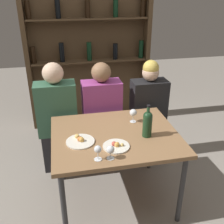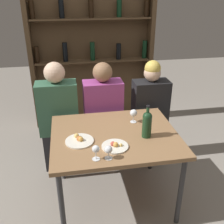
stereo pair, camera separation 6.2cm
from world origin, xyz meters
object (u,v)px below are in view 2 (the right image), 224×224
Objects in this scene: wine_glass_1 at (134,113)px; wine_glass_2 at (96,150)px; wine_bottle at (147,123)px; seated_person_center at (103,119)px; seated_person_left at (59,121)px; wine_glass_0 at (108,150)px; food_plate_1 at (79,140)px; seated_person_right at (149,114)px; food_plate_0 at (115,146)px.

wine_glass_1 is 0.68m from wine_glass_2.
wine_bottle is 0.83m from seated_person_center.
seated_person_center is (0.49, 0.00, -0.01)m from seated_person_left.
seated_person_center is (0.10, 0.98, -0.24)m from wine_glass_0.
seated_person_left reaches higher than food_plate_1.
wine_glass_1 is 0.55× the size of food_plate_1.
wine_glass_1 is at bearing 51.39° from wine_glass_2.
wine_glass_0 is at bearing -123.18° from seated_person_right.
wine_glass_2 is (-0.47, -0.25, -0.04)m from wine_bottle.
wine_glass_2 is at bearing -141.16° from food_plate_0.
seated_person_left is at bearing 111.38° from wine_glass_0.
wine_glass_2 is (-0.09, 0.01, 0.01)m from wine_glass_0.
wine_bottle is 0.46m from wine_glass_0.
seated_person_center is (-0.23, 0.45, -0.26)m from wine_glass_1.
seated_person_center is 1.00× the size of seated_person_right.
wine_glass_2 is 0.51× the size of food_plate_1.
wine_bottle reaches higher than food_plate_1.
wine_glass_0 is at bearing -68.62° from seated_person_left.
food_plate_1 is at bearing -140.17° from seated_person_right.
food_plate_1 is (-0.20, 0.28, -0.06)m from wine_glass_0.
seated_person_right is (0.56, 0.84, -0.17)m from food_plate_0.
wine_glass_1 reaches higher than food_plate_0.
wine_bottle is at bearing -2.05° from food_plate_1.
wine_glass_2 is 0.10× the size of seated_person_left.
wine_glass_2 is 0.23m from food_plate_0.
seated_person_right reaches higher than food_plate_1.
seated_person_left is (-0.76, 0.72, -0.28)m from wine_bottle.
food_plate_1 is 0.20× the size of seated_person_center.
wine_bottle is 0.24× the size of seated_person_right.
wine_glass_0 reaches higher than food_plate_0.
seated_person_right is (0.31, 0.45, -0.25)m from wine_glass_1.
food_plate_0 is 0.97m from seated_person_left.
food_plate_1 is at bearing 154.16° from food_plate_0.
seated_person_center is at bearing 110.53° from wine_bottle.
seated_person_center is at bearing 88.30° from food_plate_0.
food_plate_0 is (-0.25, -0.39, -0.08)m from wine_glass_1.
wine_bottle is at bearing -80.86° from wine_glass_1.
seated_person_left reaches higher than wine_glass_2.
wine_bottle is 0.59m from food_plate_1.
seated_person_center is (0.20, 0.97, -0.25)m from wine_glass_2.
food_plate_1 is 0.20× the size of seated_person_right.
wine_glass_0 is 0.09× the size of seated_person_right.
wine_bottle is at bearing 28.38° from wine_glass_2.
wine_glass_2 is 0.10× the size of seated_person_right.
food_plate_1 is 0.19× the size of seated_person_left.
wine_glass_1 is at bearing -125.00° from seated_person_right.
wine_glass_0 is 1.01m from seated_person_center.
seated_person_center reaches higher than seated_person_right.
wine_glass_2 is at bearing 176.49° from wine_glass_0.
seated_person_right is at bearing 55.00° from wine_glass_1.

